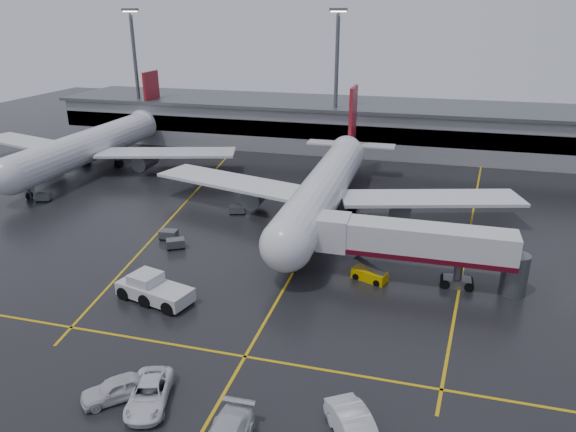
# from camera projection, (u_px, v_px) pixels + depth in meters

# --- Properties ---
(ground) EXTENTS (220.00, 220.00, 0.00)m
(ground) POSITION_uv_depth(u_px,v_px,m) (309.00, 244.00, 60.77)
(ground) COLOR black
(ground) RESTS_ON ground
(apron_line_centre) EXTENTS (0.25, 90.00, 0.02)m
(apron_line_centre) POSITION_uv_depth(u_px,v_px,m) (309.00, 244.00, 60.76)
(apron_line_centre) COLOR gold
(apron_line_centre) RESTS_ON ground
(apron_line_stop) EXTENTS (60.00, 0.25, 0.02)m
(apron_line_stop) POSITION_uv_depth(u_px,v_px,m) (245.00, 357.00, 40.96)
(apron_line_stop) COLOR gold
(apron_line_stop) RESTS_ON ground
(apron_line_left) EXTENTS (9.99, 69.35, 0.02)m
(apron_line_left) POSITION_uv_depth(u_px,v_px,m) (187.00, 201.00, 74.66)
(apron_line_left) COLOR gold
(apron_line_left) RESTS_ON ground
(apron_line_right) EXTENTS (7.57, 69.64, 0.02)m
(apron_line_right) POSITION_uv_depth(u_px,v_px,m) (470.00, 228.00, 65.37)
(apron_line_right) COLOR gold
(apron_line_right) RESTS_ON ground
(terminal) EXTENTS (122.00, 19.00, 8.60)m
(terminal) POSITION_uv_depth(u_px,v_px,m) (366.00, 126.00, 102.37)
(terminal) COLOR gray
(terminal) RESTS_ON ground
(light_mast_left) EXTENTS (3.00, 1.20, 25.45)m
(light_mast_left) POSITION_uv_depth(u_px,v_px,m) (136.00, 68.00, 104.39)
(light_mast_left) COLOR #595B60
(light_mast_left) RESTS_ON ground
(light_mast_mid) EXTENTS (3.00, 1.20, 25.45)m
(light_mast_mid) POSITION_uv_depth(u_px,v_px,m) (336.00, 74.00, 94.60)
(light_mast_mid) COLOR #595B60
(light_mast_mid) RESTS_ON ground
(main_airliner) EXTENTS (48.80, 45.60, 14.10)m
(main_airliner) POSITION_uv_depth(u_px,v_px,m) (327.00, 184.00, 67.99)
(main_airliner) COLOR silver
(main_airliner) RESTS_ON ground
(second_airliner) EXTENTS (48.80, 45.60, 14.10)m
(second_airliner) POSITION_uv_depth(u_px,v_px,m) (95.00, 143.00, 89.07)
(second_airliner) COLOR silver
(second_airliner) RESTS_ON ground
(jet_bridge) EXTENTS (19.90, 3.40, 6.05)m
(jet_bridge) POSITION_uv_depth(u_px,v_px,m) (416.00, 245.00, 51.05)
(jet_bridge) COLOR silver
(jet_bridge) RESTS_ON ground
(pushback_tractor) EXTENTS (7.70, 4.67, 2.58)m
(pushback_tractor) POSITION_uv_depth(u_px,v_px,m) (153.00, 290.00, 48.72)
(pushback_tractor) COLOR silver
(pushback_tractor) RESTS_ON ground
(belt_loader) EXTENTS (3.72, 2.57, 2.17)m
(belt_loader) POSITION_uv_depth(u_px,v_px,m) (369.00, 275.00, 52.49)
(belt_loader) COLOR #D3A502
(belt_loader) RESTS_ON ground
(service_van_a) EXTENTS (3.99, 5.98, 1.53)m
(service_van_a) POSITION_uv_depth(u_px,v_px,m) (149.00, 394.00, 35.84)
(service_van_a) COLOR white
(service_van_a) RESTS_ON ground
(service_van_c) EXTENTS (4.87, 6.02, 1.92)m
(service_van_c) POSITION_uv_depth(u_px,v_px,m) (356.00, 430.00, 32.45)
(service_van_c) COLOR silver
(service_van_c) RESTS_ON ground
(service_van_d) EXTENTS (4.82, 4.61, 1.62)m
(service_van_d) POSITION_uv_depth(u_px,v_px,m) (117.00, 388.00, 36.29)
(service_van_d) COLOR silver
(service_van_d) RESTS_ON ground
(baggage_cart_a) EXTENTS (2.38, 2.14, 1.12)m
(baggage_cart_a) POSITION_uv_depth(u_px,v_px,m) (176.00, 243.00, 59.51)
(baggage_cart_a) COLOR #595B60
(baggage_cart_a) RESTS_ON ground
(baggage_cart_b) EXTENTS (2.11, 1.48, 1.12)m
(baggage_cart_b) POSITION_uv_depth(u_px,v_px,m) (169.00, 234.00, 61.90)
(baggage_cart_b) COLOR #595B60
(baggage_cart_b) RESTS_ON ground
(baggage_cart_c) EXTENTS (2.27, 1.79, 1.12)m
(baggage_cart_c) POSITION_uv_depth(u_px,v_px,m) (237.00, 209.00, 69.71)
(baggage_cart_c) COLOR #595B60
(baggage_cart_c) RESTS_ON ground
(baggage_cart_d) EXTENTS (2.24, 1.71, 1.12)m
(baggage_cart_d) POSITION_uv_depth(u_px,v_px,m) (25.00, 182.00, 80.72)
(baggage_cart_d) COLOR #595B60
(baggage_cart_d) RESTS_ON ground
(baggage_cart_e) EXTENTS (2.29, 1.81, 1.12)m
(baggage_cart_e) POSITION_uv_depth(u_px,v_px,m) (43.00, 197.00, 74.42)
(baggage_cart_e) COLOR #595B60
(baggage_cart_e) RESTS_ON ground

